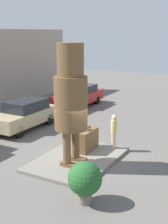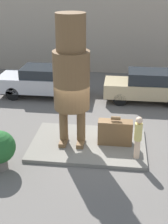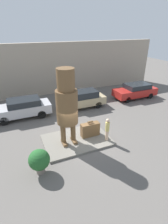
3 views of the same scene
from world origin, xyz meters
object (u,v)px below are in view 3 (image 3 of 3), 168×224
(giant_suitcase, at_px, (90,129))
(planter_pot, at_px, (39,160))
(statue_figure, at_px, (67,102))
(tourist, at_px, (107,129))
(parked_car_tan, at_px, (83,99))
(parked_car_red, at_px, (135,91))
(parked_car_silver, at_px, (22,108))

(giant_suitcase, bearing_deg, planter_pot, -152.55)
(statue_figure, height_order, planter_pot, statue_figure)
(tourist, distance_m, parked_car_tan, 5.85)
(parked_car_red, bearing_deg, statue_figure, 28.72)
(tourist, distance_m, parked_car_silver, 7.60)
(tourist, distance_m, parked_car_red, 9.08)
(tourist, relative_size, parked_car_tan, 0.37)
(parked_car_silver, height_order, parked_car_tan, parked_car_tan)
(parked_car_silver, relative_size, parked_car_tan, 1.09)
(giant_suitcase, xyz_separation_m, planter_pot, (-3.81, -1.98, 0.20))
(statue_figure, distance_m, tourist, 3.23)
(tourist, xyz_separation_m, parked_car_tan, (0.70, 5.81, -0.16))
(statue_figure, relative_size, giant_suitcase, 3.73)
(statue_figure, bearing_deg, parked_car_silver, 114.64)
(planter_pot, bearing_deg, statue_figure, 40.23)
(giant_suitcase, height_order, parked_car_silver, parked_car_silver)
(parked_car_silver, relative_size, planter_pot, 3.36)
(tourist, bearing_deg, parked_car_tan, 83.11)
(parked_car_silver, height_order, parked_car_red, parked_car_silver)
(parked_car_tan, bearing_deg, parked_car_red, -179.12)
(parked_car_silver, distance_m, planter_pot, 6.97)
(giant_suitcase, xyz_separation_m, parked_car_red, (7.71, 4.98, 0.19))
(planter_pot, bearing_deg, parked_car_silver, 91.30)
(planter_pot, bearing_deg, parked_car_red, 31.16)
(giant_suitcase, xyz_separation_m, tourist, (0.81, -0.92, 0.39))
(statue_figure, relative_size, planter_pot, 3.45)
(parked_car_red, bearing_deg, giant_suitcase, 32.89)
(tourist, bearing_deg, parked_car_red, 40.55)
(giant_suitcase, relative_size, parked_car_tan, 0.30)
(statue_figure, height_order, giant_suitcase, statue_figure)
(tourist, relative_size, parked_car_red, 0.34)
(statue_figure, height_order, tourist, statue_figure)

